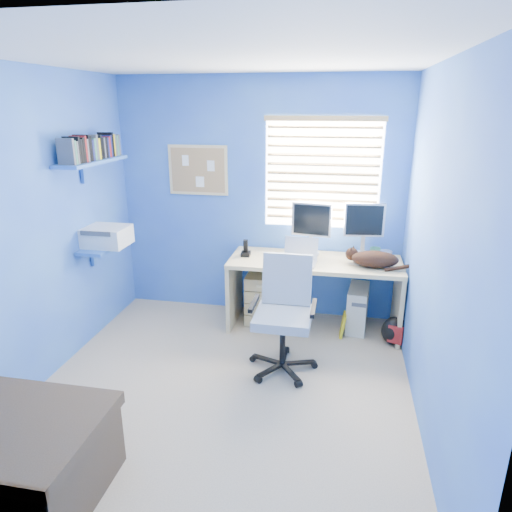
% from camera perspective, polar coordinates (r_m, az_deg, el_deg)
% --- Properties ---
extents(floor, '(3.00, 3.20, 0.00)m').
position_cam_1_polar(floor, '(3.87, -4.16, -16.43)').
color(floor, '#BEAE8D').
rests_on(floor, ground).
extents(ceiling, '(3.00, 3.20, 0.00)m').
position_cam_1_polar(ceiling, '(3.19, -5.29, 23.62)').
color(ceiling, white).
rests_on(ceiling, wall_back).
extents(wall_back, '(3.00, 0.01, 2.50)m').
position_cam_1_polar(wall_back, '(4.83, 0.37, 6.99)').
color(wall_back, blue).
rests_on(wall_back, ground).
extents(wall_front, '(3.00, 0.01, 2.50)m').
position_cam_1_polar(wall_front, '(1.94, -17.44, -11.98)').
color(wall_front, blue).
rests_on(wall_front, ground).
extents(wall_left, '(0.01, 3.20, 2.50)m').
position_cam_1_polar(wall_left, '(3.98, -26.00, 2.61)').
color(wall_left, blue).
rests_on(wall_left, ground).
extents(wall_right, '(0.01, 3.20, 2.50)m').
position_cam_1_polar(wall_right, '(3.27, 21.62, 0.06)').
color(wall_right, blue).
rests_on(wall_right, ground).
extents(desk, '(1.70, 0.65, 0.74)m').
position_cam_1_polar(desk, '(4.69, 7.21, -4.78)').
color(desk, '#DEC486').
rests_on(desk, floor).
extents(laptop, '(0.35, 0.29, 0.22)m').
position_cam_1_polar(laptop, '(4.41, 5.38, 0.40)').
color(laptop, silver).
rests_on(laptop, desk).
extents(monitor_left, '(0.41, 0.18, 0.54)m').
position_cam_1_polar(monitor_left, '(4.66, 6.92, 3.40)').
color(monitor_left, silver).
rests_on(monitor_left, desk).
extents(monitor_right, '(0.41, 0.17, 0.54)m').
position_cam_1_polar(monitor_right, '(4.74, 13.32, 3.27)').
color(monitor_right, silver).
rests_on(monitor_right, desk).
extents(phone, '(0.10, 0.12, 0.17)m').
position_cam_1_polar(phone, '(4.63, -1.29, 1.04)').
color(phone, black).
rests_on(phone, desk).
extents(mug, '(0.10, 0.09, 0.10)m').
position_cam_1_polar(mug, '(4.74, 14.65, 0.42)').
color(mug, '#347459').
rests_on(mug, desk).
extents(cd_spindle, '(0.13, 0.13, 0.07)m').
position_cam_1_polar(cd_spindle, '(4.76, 15.88, 0.20)').
color(cd_spindle, silver).
rests_on(cd_spindle, desk).
extents(cat, '(0.49, 0.37, 0.16)m').
position_cam_1_polar(cat, '(4.45, 14.66, -0.39)').
color(cat, black).
rests_on(cat, desk).
extents(tower_pc, '(0.23, 0.46, 0.45)m').
position_cam_1_polar(tower_pc, '(4.82, 12.58, -6.35)').
color(tower_pc, beige).
rests_on(tower_pc, floor).
extents(drawer_boxes, '(0.35, 0.28, 0.54)m').
position_cam_1_polar(drawer_boxes, '(4.79, 0.91, -5.42)').
color(drawer_boxes, tan).
rests_on(drawer_boxes, floor).
extents(yellow_book, '(0.03, 0.17, 0.24)m').
position_cam_1_polar(yellow_book, '(4.68, 10.81, -8.43)').
color(yellow_book, yellow).
rests_on(yellow_book, floor).
extents(backpack, '(0.30, 0.27, 0.29)m').
position_cam_1_polar(backpack, '(4.62, 16.94, -8.95)').
color(backpack, black).
rests_on(backpack, floor).
extents(bed_corner, '(1.05, 0.75, 0.51)m').
position_cam_1_polar(bed_corner, '(3.24, -28.48, -21.28)').
color(bed_corner, '#4D3C2D').
rests_on(bed_corner, floor).
extents(office_chair, '(0.58, 0.58, 0.99)m').
position_cam_1_polar(office_chair, '(3.99, 3.47, -9.08)').
color(office_chair, black).
rests_on(office_chair, floor).
extents(window_blinds, '(1.15, 0.05, 1.10)m').
position_cam_1_polar(window_blinds, '(4.68, 8.29, 10.15)').
color(window_blinds, white).
rests_on(window_blinds, ground).
extents(corkboard, '(0.64, 0.02, 0.52)m').
position_cam_1_polar(corkboard, '(4.92, -7.26, 10.59)').
color(corkboard, '#DEC486').
rests_on(corkboard, ground).
extents(wall_shelves, '(0.42, 0.90, 1.05)m').
position_cam_1_polar(wall_shelves, '(4.47, -19.19, 7.44)').
color(wall_shelves, blue).
rests_on(wall_shelves, ground).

